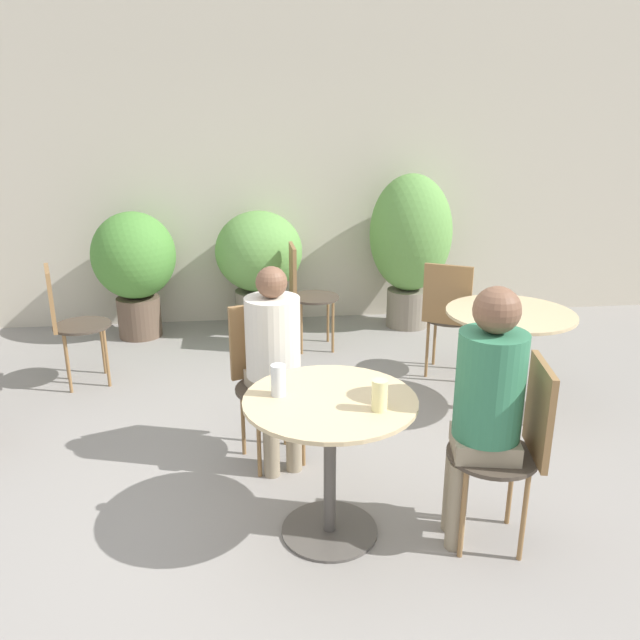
# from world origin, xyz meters

# --- Properties ---
(ground_plane) EXTENTS (20.00, 20.00, 0.00)m
(ground_plane) POSITION_xyz_m (0.00, 0.00, 0.00)
(ground_plane) COLOR gray
(storefront_wall) EXTENTS (10.00, 0.06, 3.00)m
(storefront_wall) POSITION_xyz_m (0.00, 3.46, 1.50)
(storefront_wall) COLOR beige
(storefront_wall) RESTS_ON ground_plane
(cafe_table_near) EXTENTS (0.81, 0.81, 0.73)m
(cafe_table_near) POSITION_xyz_m (0.15, -0.01, 0.54)
(cafe_table_near) COLOR #514C47
(cafe_table_near) RESTS_ON ground_plane
(cafe_table_far) EXTENTS (0.85, 0.85, 0.73)m
(cafe_table_far) POSITION_xyz_m (1.52, 1.16, 0.55)
(cafe_table_far) COLOR #514C47
(cafe_table_far) RESTS_ON ground_plane
(bistro_chair_0) EXTENTS (0.45, 0.43, 0.93)m
(bistro_chair_0) POSITION_xyz_m (0.99, -0.18, 0.56)
(bistro_chair_0) COLOR #42382D
(bistro_chair_0) RESTS_ON ground_plane
(bistro_chair_1) EXTENTS (0.45, 0.46, 0.93)m
(bistro_chair_1) POSITION_xyz_m (-0.12, 0.79, 0.56)
(bistro_chair_1) COLOR #42382D
(bistro_chair_1) RESTS_ON ground_plane
(bistro_chair_2) EXTENTS (0.47, 0.48, 0.93)m
(bistro_chair_2) POSITION_xyz_m (1.30, 1.77, 0.56)
(bistro_chair_2) COLOR #42382D
(bistro_chair_2) RESTS_ON ground_plane
(bistro_chair_4) EXTENTS (0.42, 0.42, 0.93)m
(bistro_chair_4) POSITION_xyz_m (0.27, 2.55, 0.56)
(bistro_chair_4) COLOR #42382D
(bistro_chair_4) RESTS_ON ground_plane
(bistro_chair_5) EXTENTS (0.46, 0.44, 0.93)m
(bistro_chair_5) POSITION_xyz_m (-1.54, 1.97, 0.56)
(bistro_chair_5) COLOR #42382D
(bistro_chair_5) RESTS_ON ground_plane
(seated_person_0) EXTENTS (0.34, 0.31, 1.27)m
(seated_person_0) POSITION_xyz_m (0.84, -0.15, 0.77)
(seated_person_0) COLOR gray
(seated_person_0) RESTS_ON ground_plane
(seated_person_1) EXTENTS (0.34, 0.36, 1.19)m
(seated_person_1) POSITION_xyz_m (-0.07, 0.65, 0.72)
(seated_person_1) COLOR gray
(seated_person_1) RESTS_ON ground_plane
(beer_glass_0) EXTENTS (0.07, 0.07, 0.14)m
(beer_glass_0) POSITION_xyz_m (0.35, -0.16, 0.80)
(beer_glass_0) COLOR beige
(beer_glass_0) RESTS_ON cafe_table_near
(beer_glass_1) EXTENTS (0.07, 0.07, 0.15)m
(beer_glass_1) POSITION_xyz_m (-0.08, 0.05, 0.80)
(beer_glass_1) COLOR silver
(beer_glass_1) RESTS_ON cafe_table_near
(potted_plant_0) EXTENTS (0.74, 0.74, 1.16)m
(potted_plant_0) POSITION_xyz_m (-1.22, 3.05, 0.70)
(potted_plant_0) COLOR brown
(potted_plant_0) RESTS_ON ground_plane
(potted_plant_1) EXTENTS (0.81, 0.81, 1.14)m
(potted_plant_1) POSITION_xyz_m (-0.09, 3.10, 0.68)
(potted_plant_1) COLOR slate
(potted_plant_1) RESTS_ON ground_plane
(potted_plant_2) EXTENTS (0.77, 0.77, 1.46)m
(potted_plant_2) POSITION_xyz_m (1.33, 3.05, 0.85)
(potted_plant_2) COLOR slate
(potted_plant_2) RESTS_ON ground_plane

